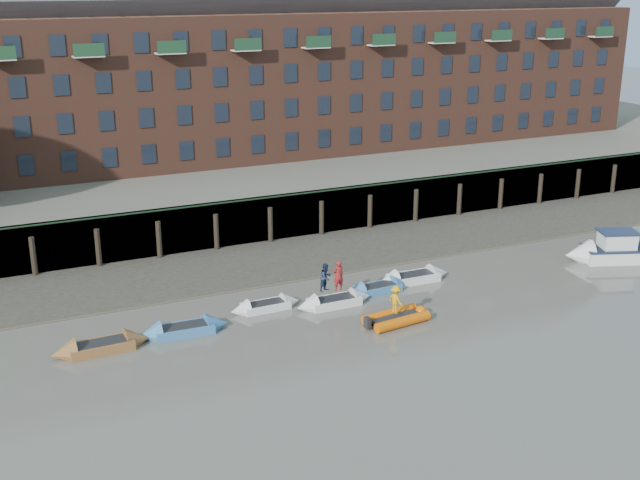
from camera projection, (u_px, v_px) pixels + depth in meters
ground at (472, 364)px, 39.20m from camera, size 220.00×220.00×0.00m
foreshore at (318, 254)px, 54.71m from camera, size 110.00×8.00×0.50m
mud_band at (340, 270)px, 51.78m from camera, size 110.00×1.60×0.10m
river_wall at (293, 216)px, 57.99m from camera, size 110.00×1.23×3.30m
bank_terrace at (232, 175)px, 69.72m from camera, size 110.00×28.00×3.20m
apartment_terrace at (223, 42)px, 67.07m from camera, size 80.60×15.56×20.98m
rowboat_0 at (101, 347)px, 40.52m from camera, size 5.01×1.59×1.44m
rowboat_1 at (184, 330)px, 42.48m from camera, size 4.88×1.60×1.40m
rowboat_2 at (266, 306)px, 45.61m from camera, size 4.21×1.29×1.22m
rowboat_3 at (334, 302)px, 46.15m from camera, size 4.66×1.35×1.35m
rowboat_4 at (378, 288)px, 48.18m from camera, size 4.40×1.47×1.26m
rowboat_5 at (413, 278)px, 49.81m from camera, size 4.96×1.53×1.43m
rib_tender at (398, 317)px, 43.92m from camera, size 3.85×2.17×0.65m
motor_launch at (606, 251)px, 53.29m from camera, size 6.74×4.20×2.65m
person_rower_a at (338, 276)px, 45.75m from camera, size 0.67×0.45×1.80m
person_rower_b at (326, 277)px, 45.69m from camera, size 0.99×0.91×1.65m
person_rib_crew at (396, 300)px, 43.45m from camera, size 0.75×1.09×1.56m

